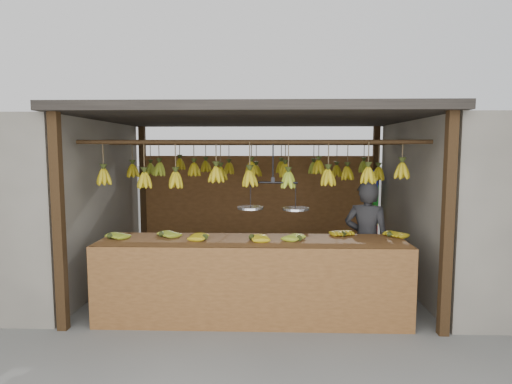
{
  "coord_description": "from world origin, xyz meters",
  "views": [
    {
      "loc": [
        0.2,
        -5.83,
        1.93
      ],
      "look_at": [
        0.0,
        0.3,
        1.3
      ],
      "focal_mm": 30.0,
      "sensor_mm": 36.0,
      "label": 1
    }
  ],
  "objects": [
    {
      "name": "hanging_bananas",
      "position": [
        -0.01,
        -0.0,
        1.61
      ],
      "size": [
        3.58,
        2.25,
        0.39
      ],
      "color": "#B39B13",
      "rests_on": "ground"
    },
    {
      "name": "stall",
      "position": [
        0.0,
        0.33,
        1.97
      ],
      "size": [
        4.3,
        3.3,
        2.4
      ],
      "color": "black",
      "rests_on": "ground"
    },
    {
      "name": "ground",
      "position": [
        0.0,
        0.0,
        0.0
      ],
      "size": [
        80.0,
        80.0,
        0.0
      ],
      "primitive_type": "plane",
      "color": "#5B5B57"
    },
    {
      "name": "bag_bundles",
      "position": [
        1.94,
        1.35,
        0.99
      ],
      "size": [
        0.08,
        0.26,
        1.16
      ],
      "color": "#1426BF",
      "rests_on": "ground"
    },
    {
      "name": "balance_scale",
      "position": [
        0.23,
        -1.0,
        1.28
      ],
      "size": [
        0.81,
        0.37,
        0.77
      ],
      "color": "black",
      "rests_on": "ground"
    },
    {
      "name": "vendor",
      "position": [
        1.42,
        -0.49,
        0.76
      ],
      "size": [
        0.65,
        0.54,
        1.53
      ],
      "primitive_type": "imported",
      "rotation": [
        0.0,
        0.0,
        2.77
      ],
      "color": "#262628",
      "rests_on": "ground"
    },
    {
      "name": "counter",
      "position": [
        0.0,
        -1.23,
        0.71
      ],
      "size": [
        3.48,
        0.78,
        0.96
      ],
      "color": "brown",
      "rests_on": "ground"
    }
  ]
}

